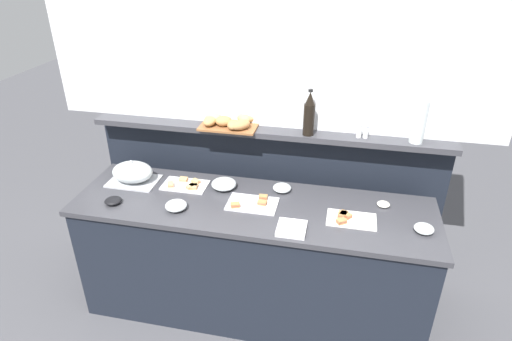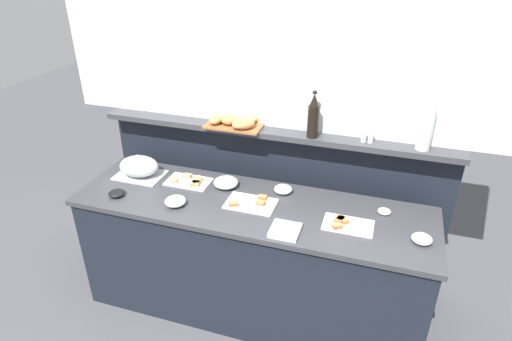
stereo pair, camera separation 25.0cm
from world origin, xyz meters
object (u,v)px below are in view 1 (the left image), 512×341
(sandwich_platter_side, at_px, (186,185))
(serving_cloche, at_px, (133,173))
(salt_shaker, at_px, (359,131))
(glass_bowl_extra, at_px, (282,188))
(condiment_bowl_teal, at_px, (113,201))
(condiment_bowl_cream, at_px, (383,204))
(water_carafe, at_px, (419,121))
(glass_bowl_medium, at_px, (424,229))
(bread_basket, at_px, (230,122))
(sandwich_platter_front, at_px, (252,204))
(pepper_shaker, at_px, (366,132))
(glass_bowl_small, at_px, (224,184))
(napkin_stack, at_px, (292,228))
(glass_bowl_large, at_px, (176,206))
(sandwich_platter_rear, at_px, (349,219))
(wine_bottle_dark, at_px, (309,115))

(sandwich_platter_side, height_order, serving_cloche, serving_cloche)
(sandwich_platter_side, distance_m, salt_shaker, 1.23)
(glass_bowl_extra, bearing_deg, condiment_bowl_teal, -159.82)
(salt_shaker, bearing_deg, condiment_bowl_cream, -55.19)
(sandwich_platter_side, distance_m, water_carafe, 1.60)
(condiment_bowl_teal, bearing_deg, condiment_bowl_cream, 11.04)
(glass_bowl_medium, relative_size, bread_basket, 0.29)
(sandwich_platter_front, distance_m, salt_shaker, 0.86)
(pepper_shaker, distance_m, water_carafe, 0.34)
(sandwich_platter_side, xyz_separation_m, glass_bowl_small, (0.26, 0.03, 0.02))
(napkin_stack, relative_size, water_carafe, 0.59)
(salt_shaker, bearing_deg, glass_bowl_extra, -154.02)
(glass_bowl_small, bearing_deg, sandwich_platter_front, -34.90)
(condiment_bowl_teal, xyz_separation_m, bread_basket, (0.63, 0.61, 0.36))
(glass_bowl_large, distance_m, condiment_bowl_cream, 1.32)
(condiment_bowl_cream, relative_size, napkin_stack, 0.48)
(glass_bowl_large, bearing_deg, sandwich_platter_side, 97.89)
(sandwich_platter_rear, height_order, napkin_stack, sandwich_platter_rear)
(napkin_stack, xyz_separation_m, salt_shaker, (0.34, 0.66, 0.37))
(glass_bowl_large, height_order, bread_basket, bread_basket)
(serving_cloche, distance_m, glass_bowl_medium, 1.93)
(sandwich_platter_rear, bearing_deg, glass_bowl_large, -174.20)
(condiment_bowl_teal, height_order, bread_basket, bread_basket)
(glass_bowl_medium, height_order, condiment_bowl_cream, glass_bowl_medium)
(glass_bowl_small, xyz_separation_m, glass_bowl_extra, (0.40, 0.05, -0.01))
(glass_bowl_small, relative_size, bread_basket, 0.42)
(glass_bowl_large, bearing_deg, condiment_bowl_cream, 13.76)
(wine_bottle_dark, bearing_deg, bread_basket, 177.87)
(sandwich_platter_front, height_order, salt_shaker, salt_shaker)
(sandwich_platter_front, height_order, serving_cloche, serving_cloche)
(glass_bowl_extra, xyz_separation_m, bread_basket, (-0.42, 0.22, 0.36))
(glass_bowl_small, distance_m, pepper_shaker, 1.02)
(glass_bowl_large, xyz_separation_m, condiment_bowl_teal, (-0.42, -0.02, -0.01))
(sandwich_platter_rear, xyz_separation_m, water_carafe, (0.38, 0.49, 0.48))
(serving_cloche, relative_size, water_carafe, 1.19)
(condiment_bowl_teal, relative_size, water_carafe, 0.38)
(sandwich_platter_front, relative_size, salt_shaker, 3.70)
(napkin_stack, relative_size, pepper_shaker, 1.95)
(glass_bowl_medium, bearing_deg, bread_basket, 158.52)
(glass_bowl_large, bearing_deg, glass_bowl_small, 54.78)
(glass_bowl_medium, relative_size, water_carafe, 0.40)
(glass_bowl_medium, relative_size, pepper_shaker, 1.33)
(condiment_bowl_cream, xyz_separation_m, bread_basket, (-1.08, 0.27, 0.37))
(glass_bowl_large, xyz_separation_m, salt_shaker, (1.09, 0.59, 0.36))
(wine_bottle_dark, distance_m, pepper_shaker, 0.39)
(serving_cloche, relative_size, glass_bowl_extra, 2.75)
(glass_bowl_medium, distance_m, condiment_bowl_teal, 1.93)
(condiment_bowl_cream, height_order, salt_shaker, salt_shaker)
(condiment_bowl_teal, distance_m, wine_bottle_dark, 1.40)
(sandwich_platter_front, relative_size, glass_bowl_large, 2.33)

